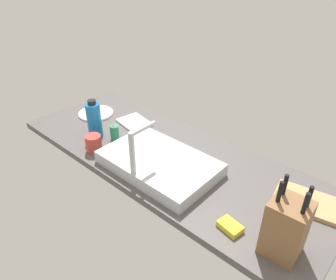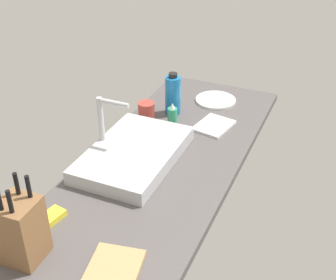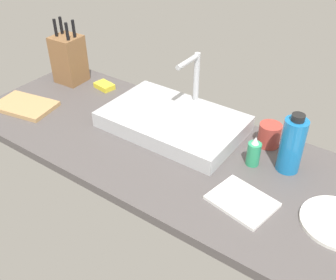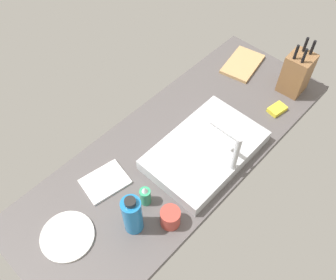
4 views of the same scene
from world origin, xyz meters
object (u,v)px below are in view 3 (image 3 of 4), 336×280
at_px(water_bottle, 292,145).
at_px(sink_basin, 173,121).
at_px(soap_bottle, 254,153).
at_px(dish_sponge, 104,86).
at_px(cutting_board, 25,106).
at_px(dish_towel, 242,201).
at_px(coffee_mug, 269,135).
at_px(faucet, 194,80).
at_px(knife_block, 69,59).

bearing_deg(water_bottle, sink_basin, -177.93).
relative_size(soap_bottle, dish_sponge, 1.27).
xyz_separation_m(cutting_board, dish_towel, (1.02, 0.01, -0.00)).
distance_m(water_bottle, coffee_mug, 0.16).
xyz_separation_m(coffee_mug, dish_sponge, (-0.81, -0.02, -0.03)).
bearing_deg(faucet, dish_sponge, -174.75).
height_order(sink_basin, water_bottle, water_bottle).
bearing_deg(faucet, coffee_mug, -4.25).
bearing_deg(dish_towel, coffee_mug, 99.83).
xyz_separation_m(soap_bottle, water_bottle, (0.11, 0.04, 0.05)).
distance_m(cutting_board, soap_bottle, 0.99).
bearing_deg(sink_basin, soap_bottle, -4.39).
relative_size(sink_basin, knife_block, 1.80).
height_order(faucet, cutting_board, faucet).
bearing_deg(sink_basin, knife_block, 174.29).
bearing_deg(soap_bottle, faucet, 154.53).
distance_m(sink_basin, cutting_board, 0.65).
relative_size(soap_bottle, dish_towel, 0.60).
relative_size(dish_towel, coffee_mug, 2.16).
relative_size(knife_block, water_bottle, 1.37).
height_order(sink_basin, cutting_board, sink_basin).
bearing_deg(sink_basin, faucet, 86.19).
height_order(water_bottle, dish_towel, water_bottle).
relative_size(water_bottle, coffee_mug, 2.48).
height_order(sink_basin, soap_bottle, soap_bottle).
bearing_deg(sink_basin, coffee_mug, 17.54).
bearing_deg(dish_towel, sink_basin, 151.69).
distance_m(knife_block, soap_bottle, 1.00).
bearing_deg(dish_towel, knife_block, 164.76).
distance_m(cutting_board, coffee_mug, 1.03).
distance_m(faucet, coffee_mug, 0.36).
height_order(water_bottle, dish_sponge, water_bottle).
bearing_deg(soap_bottle, water_bottle, 21.97).
xyz_separation_m(knife_block, coffee_mug, (0.99, 0.05, -0.07)).
distance_m(coffee_mug, dish_sponge, 0.81).
xyz_separation_m(faucet, cutting_board, (-0.62, -0.37, -0.15)).
distance_m(faucet, water_bottle, 0.47).
bearing_deg(sink_basin, water_bottle, 2.07).
relative_size(faucet, cutting_board, 1.05).
relative_size(cutting_board, dish_sponge, 2.80).
bearing_deg(soap_bottle, sink_basin, 175.61).
height_order(faucet, coffee_mug, faucet).
bearing_deg(knife_block, water_bottle, -5.18).
distance_m(knife_block, water_bottle, 1.10).
distance_m(sink_basin, soap_bottle, 0.36).
distance_m(sink_basin, coffee_mug, 0.37).
distance_m(soap_bottle, water_bottle, 0.13).
relative_size(knife_block, coffee_mug, 3.40).
distance_m(soap_bottle, coffee_mug, 0.14).
bearing_deg(knife_block, soap_bottle, -7.99).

